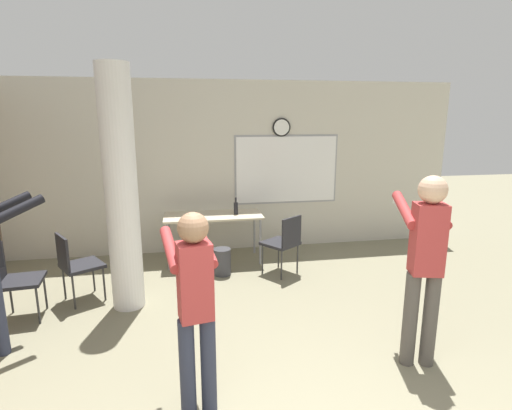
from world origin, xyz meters
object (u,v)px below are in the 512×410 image
object	(u,v)px
folding_table	(213,218)
person_playing_front	(195,300)
chair_table_right	(284,240)
chair_near_pillar	(76,262)
chair_by_left_wall	(13,276)
person_playing_side	(425,256)
bottle_on_table	(236,208)

from	to	relation	value
folding_table	person_playing_front	world-z (taller)	person_playing_front
folding_table	person_playing_front	xyz separation A→B (m)	(-0.36, -3.28, 0.25)
chair_table_right	person_playing_front	bearing A→B (deg)	-116.99
chair_table_right	chair_near_pillar	xyz separation A→B (m)	(-2.69, -0.41, 0.00)
chair_near_pillar	person_playing_front	bearing A→B (deg)	-57.21
chair_by_left_wall	person_playing_front	distance (m)	2.69
chair_by_left_wall	person_playing_side	world-z (taller)	person_playing_side
bottle_on_table	chair_near_pillar	distance (m)	2.39
folding_table	chair_by_left_wall	world-z (taller)	chair_by_left_wall
folding_table	chair_near_pillar	bearing A→B (deg)	-147.17
chair_by_left_wall	chair_table_right	bearing A→B (deg)	13.05
chair_table_right	person_playing_front	distance (m)	2.91
folding_table	bottle_on_table	size ratio (longest dim) A/B	5.68
person_playing_side	bottle_on_table	bearing A→B (deg)	113.93
bottle_on_table	person_playing_front	distance (m)	3.33
folding_table	chair_table_right	bearing A→B (deg)	-36.91
chair_by_left_wall	chair_near_pillar	world-z (taller)	same
chair_by_left_wall	person_playing_side	bearing A→B (deg)	-20.77
person_playing_side	person_playing_front	bearing A→B (deg)	-171.31
folding_table	person_playing_side	bearing A→B (deg)	-60.87
bottle_on_table	chair_near_pillar	world-z (taller)	bottle_on_table
bottle_on_table	chair_near_pillar	size ratio (longest dim) A/B	0.30
folding_table	chair_near_pillar	world-z (taller)	chair_near_pillar
person_playing_side	person_playing_front	xyz separation A→B (m)	(-2.01, -0.31, -0.09)
folding_table	person_playing_side	distance (m)	3.42
bottle_on_table	person_playing_side	size ratio (longest dim) A/B	0.15
chair_table_right	person_playing_side	distance (m)	2.42
bottle_on_table	chair_table_right	bearing A→B (deg)	-48.85
bottle_on_table	person_playing_side	world-z (taller)	person_playing_side
bottle_on_table	chair_by_left_wall	world-z (taller)	bottle_on_table
folding_table	bottle_on_table	distance (m)	0.38
person_playing_side	chair_table_right	bearing A→B (deg)	107.37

